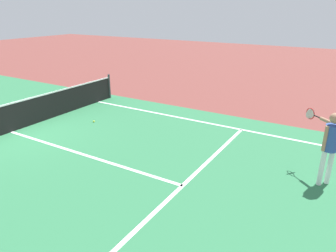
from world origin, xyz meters
TOP-DOWN VIEW (x-y plane):
  - ground_plane at (0.00, 0.00)m, footprint 60.00×60.00m
  - court_surface_inbounds at (0.00, 0.00)m, footprint 10.62×24.40m
  - line_sideline_right at (4.11, -5.95)m, footprint 0.10×11.89m
  - line_service_near at (0.00, -6.40)m, footprint 8.22×0.10m
  - line_center_service at (0.00, -3.20)m, footprint 0.10×6.40m
  - net at (0.00, 0.00)m, footprint 9.83×0.09m
  - player_near at (1.78, -9.11)m, footprint 1.02×0.85m
  - tennis_ball_near_net at (2.09, -1.66)m, footprint 0.07×0.07m

SIDE VIEW (x-z plane):
  - ground_plane at x=0.00m, z-range 0.00..0.00m
  - court_surface_inbounds at x=0.00m, z-range 0.00..0.00m
  - line_sideline_right at x=4.11m, z-range 0.00..0.01m
  - line_service_near at x=0.00m, z-range 0.00..0.01m
  - line_center_service at x=0.00m, z-range 0.00..0.01m
  - tennis_ball_near_net at x=2.09m, z-range 0.00..0.07m
  - net at x=0.00m, z-range -0.04..1.03m
  - player_near at x=1.78m, z-range 0.22..1.94m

